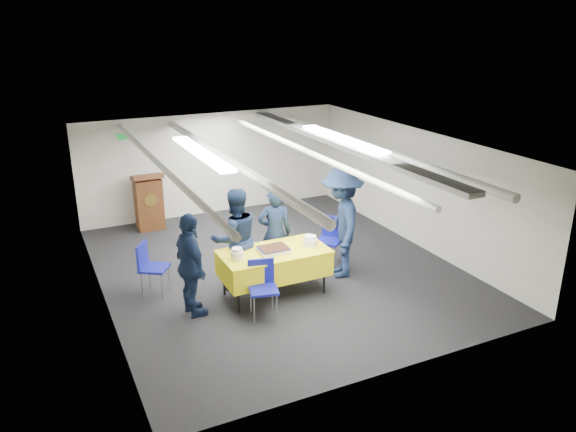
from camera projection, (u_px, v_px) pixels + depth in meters
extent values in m
plane|color=black|center=(277.00, 268.00, 10.18)|extent=(7.00, 7.00, 0.00)
cube|color=beige|center=(213.00, 164.00, 12.76)|extent=(6.00, 0.02, 2.30)
cube|color=beige|center=(99.00, 235.00, 8.58)|extent=(0.02, 7.00, 2.30)
cube|color=beige|center=(415.00, 187.00, 11.01)|extent=(0.02, 7.00, 2.30)
cube|color=silver|center=(276.00, 144.00, 9.42)|extent=(6.00, 7.00, 0.02)
cylinder|color=silver|center=(158.00, 163.00, 8.64)|extent=(0.10, 6.90, 0.10)
cylinder|color=silver|center=(225.00, 158.00, 9.10)|extent=(0.14, 6.90, 0.14)
cylinder|color=silver|center=(307.00, 152.00, 9.72)|extent=(0.10, 6.90, 0.10)
cylinder|color=silver|center=(370.00, 147.00, 10.27)|extent=(0.14, 6.90, 0.14)
cube|color=gray|center=(337.00, 143.00, 9.93)|extent=(0.28, 6.90, 0.08)
cube|color=white|center=(201.00, 153.00, 8.89)|extent=(0.25, 2.60, 0.04)
cube|color=white|center=(342.00, 138.00, 9.95)|extent=(0.25, 2.60, 0.04)
cube|color=#0C591E|center=(125.00, 136.00, 11.71)|extent=(0.30, 0.04, 0.12)
cylinder|color=black|center=(239.00, 302.00, 8.60)|extent=(0.04, 0.04, 0.36)
cylinder|color=black|center=(324.00, 283.00, 9.21)|extent=(0.04, 0.04, 0.36)
cylinder|color=black|center=(224.00, 285.00, 9.16)|extent=(0.04, 0.04, 0.36)
cylinder|color=black|center=(306.00, 268.00, 9.77)|extent=(0.04, 0.04, 0.36)
cube|color=yellow|center=(274.00, 264.00, 9.06)|extent=(1.72, 0.88, 0.39)
cube|color=yellow|center=(274.00, 252.00, 8.99)|extent=(1.74, 0.90, 0.03)
cube|color=white|center=(274.00, 250.00, 8.93)|extent=(0.46, 0.37, 0.05)
cube|color=black|center=(273.00, 248.00, 8.92)|extent=(0.44, 0.35, 0.02)
sphere|color=#101F95|center=(266.00, 254.00, 8.69)|extent=(0.04, 0.04, 0.04)
sphere|color=#101F95|center=(258.00, 246.00, 8.98)|extent=(0.04, 0.04, 0.04)
sphere|color=#101F95|center=(272.00, 253.00, 8.74)|extent=(0.04, 0.04, 0.04)
sphere|color=#101F95|center=(264.00, 245.00, 9.02)|extent=(0.04, 0.04, 0.04)
sphere|color=#101F95|center=(278.00, 252.00, 8.78)|extent=(0.04, 0.04, 0.04)
sphere|color=#101F95|center=(269.00, 244.00, 9.06)|extent=(0.04, 0.04, 0.04)
sphere|color=#101F95|center=(284.00, 251.00, 8.82)|extent=(0.04, 0.04, 0.04)
sphere|color=#101F95|center=(275.00, 243.00, 9.10)|extent=(0.04, 0.04, 0.04)
sphere|color=#101F95|center=(289.00, 250.00, 8.86)|extent=(0.04, 0.04, 0.04)
sphere|color=#101F95|center=(281.00, 242.00, 9.14)|extent=(0.04, 0.04, 0.04)
sphere|color=#101F95|center=(263.00, 252.00, 8.76)|extent=(0.04, 0.04, 0.04)
sphere|color=#101F95|center=(288.00, 247.00, 8.94)|extent=(0.04, 0.04, 0.04)
sphere|color=#101F95|center=(261.00, 250.00, 8.83)|extent=(0.04, 0.04, 0.04)
sphere|color=#101F95|center=(286.00, 246.00, 9.01)|extent=(0.04, 0.04, 0.04)
sphere|color=#101F95|center=(259.00, 248.00, 8.90)|extent=(0.04, 0.04, 0.04)
sphere|color=#101F95|center=(284.00, 244.00, 9.08)|extent=(0.04, 0.04, 0.04)
cylinder|color=white|center=(237.00, 255.00, 8.66)|extent=(0.20, 0.20, 0.13)
cylinder|color=white|center=(237.00, 250.00, 8.63)|extent=(0.16, 0.16, 0.05)
cylinder|color=white|center=(310.00, 242.00, 9.18)|extent=(0.24, 0.24, 0.12)
cylinder|color=white|center=(310.00, 237.00, 9.15)|extent=(0.20, 0.20, 0.05)
cube|color=#5D3017|center=(149.00, 204.00, 11.94)|extent=(0.55, 0.45, 1.10)
cube|color=#5D3017|center=(147.00, 177.00, 11.71)|extent=(0.62, 0.53, 0.21)
cylinder|color=gold|center=(151.00, 200.00, 11.69)|extent=(0.28, 0.02, 0.28)
cylinder|color=gray|center=(254.00, 310.00, 8.29)|extent=(0.02, 0.02, 0.43)
cylinder|color=gray|center=(277.00, 308.00, 8.36)|extent=(0.02, 0.02, 0.43)
cylinder|color=gray|center=(251.00, 299.00, 8.61)|extent=(0.02, 0.02, 0.43)
cylinder|color=gray|center=(272.00, 297.00, 8.67)|extent=(0.02, 0.02, 0.43)
cube|color=navy|center=(263.00, 289.00, 8.40)|extent=(0.50, 0.50, 0.04)
cube|color=navy|center=(261.00, 271.00, 8.51)|extent=(0.40, 0.13, 0.40)
cylinder|color=gray|center=(317.00, 255.00, 10.22)|extent=(0.02, 0.02, 0.43)
cylinder|color=gray|center=(334.00, 258.00, 10.09)|extent=(0.02, 0.02, 0.43)
cylinder|color=gray|center=(323.00, 248.00, 10.51)|extent=(0.02, 0.02, 0.43)
cylinder|color=gray|center=(340.00, 251.00, 10.39)|extent=(0.02, 0.02, 0.43)
cube|color=navy|center=(329.00, 241.00, 10.22)|extent=(0.59, 0.59, 0.04)
cube|color=navy|center=(333.00, 226.00, 10.31)|extent=(0.29, 0.33, 0.40)
cylinder|color=gray|center=(162.00, 286.00, 9.02)|extent=(0.02, 0.02, 0.43)
cylinder|color=gray|center=(169.00, 277.00, 9.34)|extent=(0.02, 0.02, 0.43)
cylinder|color=gray|center=(142.00, 285.00, 9.07)|extent=(0.02, 0.02, 0.43)
cylinder|color=gray|center=(150.00, 276.00, 9.38)|extent=(0.02, 0.02, 0.43)
cube|color=navy|center=(154.00, 268.00, 9.12)|extent=(0.58, 0.58, 0.04)
cube|color=navy|center=(142.00, 255.00, 9.08)|extent=(0.25, 0.36, 0.40)
imported|color=black|center=(275.00, 233.00, 9.63)|extent=(0.67, 0.53, 1.61)
imported|color=black|center=(235.00, 239.00, 9.20)|extent=(0.85, 0.66, 1.73)
imported|color=black|center=(191.00, 266.00, 8.34)|extent=(0.49, 0.99, 1.63)
imported|color=black|center=(341.00, 223.00, 9.62)|extent=(1.14, 1.44, 1.94)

